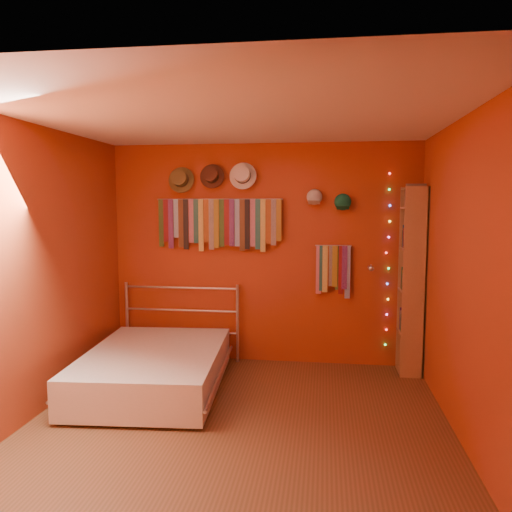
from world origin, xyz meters
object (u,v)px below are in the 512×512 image
at_px(bookshelf, 415,280).
at_px(bed, 155,368).
at_px(tie_rack, 219,222).
at_px(reading_lamp, 371,268).

bearing_deg(bookshelf, bed, -162.38).
xyz_separation_m(tie_rack, bookshelf, (2.16, -0.15, -0.60)).
height_order(tie_rack, reading_lamp, tie_rack).
bearing_deg(tie_rack, bed, -114.64).
bearing_deg(reading_lamp, bookshelf, -1.47).
distance_m(bookshelf, bed, 2.85).
bearing_deg(bookshelf, reading_lamp, 178.53).
xyz_separation_m(reading_lamp, bed, (-2.14, -0.84, -0.92)).
relative_size(tie_rack, bookshelf, 0.72).
xyz_separation_m(tie_rack, bed, (-0.45, -0.98, -1.41)).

